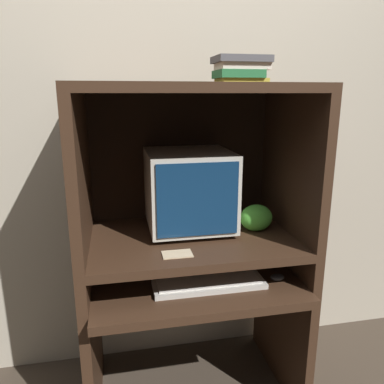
{
  "coord_description": "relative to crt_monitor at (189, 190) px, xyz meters",
  "views": [
    {
      "loc": [
        -0.31,
        -1.22,
        1.42
      ],
      "look_at": [
        0.0,
        0.3,
        1.01
      ],
      "focal_mm": 35.0,
      "sensor_mm": 36.0,
      "label": 1
    }
  ],
  "objects": [
    {
      "name": "wall_back",
      "position": [
        -0.01,
        0.28,
        0.31
      ],
      "size": [
        6.0,
        0.06,
        2.6
      ],
      "color": "#B2A893",
      "rests_on": "ground_plane"
    },
    {
      "name": "paper_card",
      "position": [
        -0.1,
        -0.28,
        -0.19
      ],
      "size": [
        0.12,
        0.08,
        0.0
      ],
      "color": "#CCB28C",
      "rests_on": "desk_monitor_shelf"
    },
    {
      "name": "mouse",
      "position": [
        0.33,
        -0.26,
        -0.34
      ],
      "size": [
        0.06,
        0.04,
        0.03
      ],
      "color": "#28282B",
      "rests_on": "desk_base"
    },
    {
      "name": "crt_monitor",
      "position": [
        0.0,
        0.0,
        0.0
      ],
      "size": [
        0.37,
        0.38,
        0.36
      ],
      "color": "beige",
      "rests_on": "desk_monitor_shelf"
    },
    {
      "name": "keyboard",
      "position": [
        0.03,
        -0.25,
        -0.34
      ],
      "size": [
        0.46,
        0.14,
        0.03
      ],
      "color": "beige",
      "rests_on": "desk_base"
    },
    {
      "name": "desk_base",
      "position": [
        -0.01,
        -0.13,
        -0.59
      ],
      "size": [
        0.95,
        0.67,
        0.64
      ],
      "color": "#382316",
      "rests_on": "ground_plane"
    },
    {
      "name": "book_stack",
      "position": [
        0.21,
        -0.04,
        0.52
      ],
      "size": [
        0.22,
        0.17,
        0.11
      ],
      "color": "gold",
      "rests_on": "hutch_upper"
    },
    {
      "name": "desk_monitor_shelf",
      "position": [
        -0.01,
        -0.09,
        -0.22
      ],
      "size": [
        0.95,
        0.61,
        0.16
      ],
      "color": "#382316",
      "rests_on": "desk_base"
    },
    {
      "name": "snack_bag",
      "position": [
        0.3,
        -0.08,
        -0.13
      ],
      "size": [
        0.15,
        0.11,
        0.12
      ],
      "color": "green",
      "rests_on": "desk_monitor_shelf"
    },
    {
      "name": "hutch_upper",
      "position": [
        -0.01,
        -0.05,
        0.24
      ],
      "size": [
        0.95,
        0.61,
        0.65
      ],
      "color": "#382316",
      "rests_on": "desk_monitor_shelf"
    }
  ]
}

